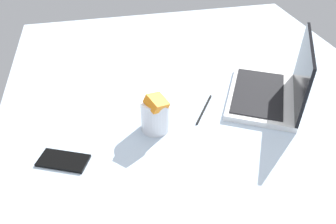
{
  "coord_description": "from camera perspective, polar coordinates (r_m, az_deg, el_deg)",
  "views": [
    {
      "loc": [
        82.58,
        -33.21,
        86.13
      ],
      "look_at": [
        4.84,
        -15.66,
        24.0
      ],
      "focal_mm": 35.1,
      "sensor_mm": 36.0,
      "label": 1
    }
  ],
  "objects": [
    {
      "name": "bed_mattress",
      "position": [
        1.18,
        6.94,
        -3.31
      ],
      "size": [
        180.0,
        140.0,
        18.0
      ],
      "primitive_type": "cube",
      "color": "silver",
      "rests_on": "ground"
    },
    {
      "name": "laptop",
      "position": [
        1.2,
        17.77,
        3.79
      ],
      "size": [
        39.98,
        36.0,
        23.0
      ],
      "rotation": [
        0.0,
        0.0,
        -0.5
      ],
      "color": "silver",
      "rests_on": "bed_mattress"
    },
    {
      "name": "snack_cup",
      "position": [
        1.01,
        -2.2,
        -0.26
      ],
      "size": [
        10.25,
        9.0,
        14.19
      ],
      "color": "silver",
      "rests_on": "bed_mattress"
    },
    {
      "name": "cell_phone",
      "position": [
        0.98,
        -17.72,
        -8.02
      ],
      "size": [
        11.92,
        15.56,
        0.8
      ],
      "primitive_type": "cube",
      "rotation": [
        0.0,
        0.0,
        2.72
      ],
      "color": "black",
      "rests_on": "bed_mattress"
    },
    {
      "name": "charger_cable",
      "position": [
        1.12,
        6.29,
        0.47
      ],
      "size": [
        14.44,
        9.99,
        0.6
      ],
      "primitive_type": "cube",
      "rotation": [
        0.0,
        0.0,
        -0.59
      ],
      "color": "black",
      "rests_on": "bed_mattress"
    }
  ]
}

